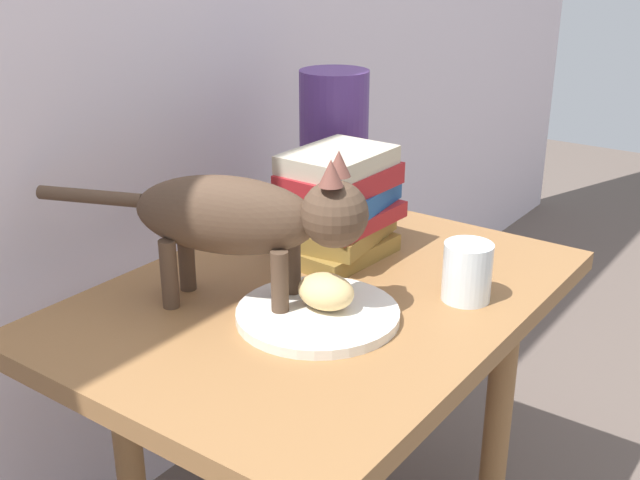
{
  "coord_description": "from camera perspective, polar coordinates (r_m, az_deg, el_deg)",
  "views": [
    {
      "loc": [
        -0.84,
        -0.61,
        1.0
      ],
      "look_at": [
        0.0,
        0.0,
        0.58
      ],
      "focal_mm": 43.8,
      "sensor_mm": 36.0,
      "label": 1
    }
  ],
  "objects": [
    {
      "name": "side_table",
      "position": [
        1.18,
        0.0,
        -6.82
      ],
      "size": [
        0.77,
        0.56,
        0.5
      ],
      "color": "olive",
      "rests_on": "ground"
    },
    {
      "name": "plate",
      "position": [
        1.06,
        -0.16,
        -5.45
      ],
      "size": [
        0.22,
        0.22,
        0.01
      ],
      "primitive_type": "cylinder",
      "color": "silver",
      "rests_on": "side_table"
    },
    {
      "name": "bread_roll",
      "position": [
        1.05,
        0.43,
        -3.78
      ],
      "size": [
        0.07,
        0.09,
        0.05
      ],
      "primitive_type": "ellipsoid",
      "rotation": [
        0.0,
        0.0,
        1.7
      ],
      "color": "#E0BC7A",
      "rests_on": "plate"
    },
    {
      "name": "cat",
      "position": [
        1.06,
        -5.42,
        1.66
      ],
      "size": [
        0.21,
        0.45,
        0.23
      ],
      "color": "#4C3828",
      "rests_on": "side_table"
    },
    {
      "name": "book_stack",
      "position": [
        1.24,
        1.49,
        2.66
      ],
      "size": [
        0.2,
        0.16,
        0.18
      ],
      "color": "olive",
      "rests_on": "side_table"
    },
    {
      "name": "green_vase",
      "position": [
        1.42,
        1.01,
        6.99
      ],
      "size": [
        0.12,
        0.12,
        0.27
      ],
      "primitive_type": "cylinder",
      "color": "#4C2D72",
      "rests_on": "side_table"
    },
    {
      "name": "candle_jar",
      "position": [
        1.13,
        10.69,
        -2.52
      ],
      "size": [
        0.07,
        0.07,
        0.08
      ],
      "color": "silver",
      "rests_on": "side_table"
    }
  ]
}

